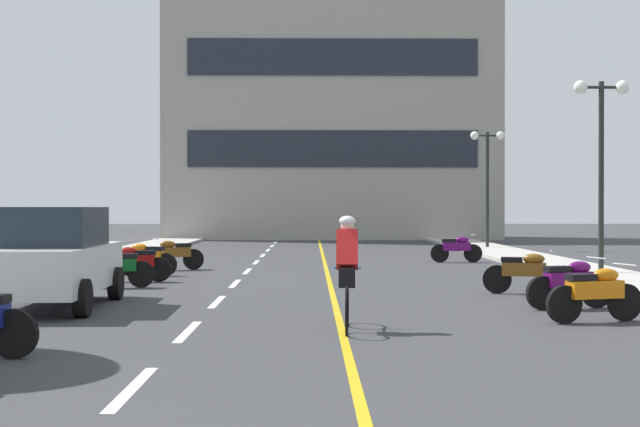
# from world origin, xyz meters

# --- Properties ---
(ground_plane) EXTENTS (140.00, 140.00, 0.00)m
(ground_plane) POSITION_xyz_m (0.00, 21.00, 0.00)
(ground_plane) COLOR #38383A
(curb_left) EXTENTS (2.40, 72.00, 0.12)m
(curb_left) POSITION_xyz_m (-7.20, 24.00, 0.06)
(curb_left) COLOR #B7B2A8
(curb_left) RESTS_ON ground
(curb_right) EXTENTS (2.40, 72.00, 0.12)m
(curb_right) POSITION_xyz_m (7.20, 24.00, 0.06)
(curb_right) COLOR #B7B2A8
(curb_right) RESTS_ON ground
(lane_dash_1) EXTENTS (0.14, 2.20, 0.01)m
(lane_dash_1) POSITION_xyz_m (-2.00, 6.00, 0.00)
(lane_dash_1) COLOR silver
(lane_dash_1) RESTS_ON ground
(lane_dash_2) EXTENTS (0.14, 2.20, 0.01)m
(lane_dash_2) POSITION_xyz_m (-2.00, 10.00, 0.00)
(lane_dash_2) COLOR silver
(lane_dash_2) RESTS_ON ground
(lane_dash_3) EXTENTS (0.14, 2.20, 0.01)m
(lane_dash_3) POSITION_xyz_m (-2.00, 14.00, 0.00)
(lane_dash_3) COLOR silver
(lane_dash_3) RESTS_ON ground
(lane_dash_4) EXTENTS (0.14, 2.20, 0.01)m
(lane_dash_4) POSITION_xyz_m (-2.00, 18.00, 0.00)
(lane_dash_4) COLOR silver
(lane_dash_4) RESTS_ON ground
(lane_dash_5) EXTENTS (0.14, 2.20, 0.01)m
(lane_dash_5) POSITION_xyz_m (-2.00, 22.00, 0.00)
(lane_dash_5) COLOR silver
(lane_dash_5) RESTS_ON ground
(lane_dash_6) EXTENTS (0.14, 2.20, 0.01)m
(lane_dash_6) POSITION_xyz_m (-2.00, 26.00, 0.00)
(lane_dash_6) COLOR silver
(lane_dash_6) RESTS_ON ground
(lane_dash_7) EXTENTS (0.14, 2.20, 0.01)m
(lane_dash_7) POSITION_xyz_m (-2.00, 30.00, 0.00)
(lane_dash_7) COLOR silver
(lane_dash_7) RESTS_ON ground
(lane_dash_8) EXTENTS (0.14, 2.20, 0.01)m
(lane_dash_8) POSITION_xyz_m (-2.00, 34.00, 0.00)
(lane_dash_8) COLOR silver
(lane_dash_8) RESTS_ON ground
(lane_dash_9) EXTENTS (0.14, 2.20, 0.01)m
(lane_dash_9) POSITION_xyz_m (-2.00, 38.00, 0.00)
(lane_dash_9) COLOR silver
(lane_dash_9) RESTS_ON ground
(lane_dash_10) EXTENTS (0.14, 2.20, 0.01)m
(lane_dash_10) POSITION_xyz_m (-2.00, 42.00, 0.00)
(lane_dash_10) COLOR silver
(lane_dash_10) RESTS_ON ground
(lane_dash_11) EXTENTS (0.14, 2.20, 0.01)m
(lane_dash_11) POSITION_xyz_m (-2.00, 46.00, 0.00)
(lane_dash_11) COLOR silver
(lane_dash_11) RESTS_ON ground
(centre_line_yellow) EXTENTS (0.12, 66.00, 0.01)m
(centre_line_yellow) POSITION_xyz_m (0.25, 24.00, 0.00)
(centre_line_yellow) COLOR gold
(centre_line_yellow) RESTS_ON ground
(office_building) EXTENTS (18.82, 6.32, 16.65)m
(office_building) POSITION_xyz_m (1.00, 48.10, 8.32)
(office_building) COLOR #9E998E
(office_building) RESTS_ON ground
(street_lamp_mid) EXTENTS (1.46, 0.36, 5.01)m
(street_lamp_mid) POSITION_xyz_m (7.40, 20.04, 3.80)
(street_lamp_mid) COLOR black
(street_lamp_mid) RESTS_ON curb_right
(street_lamp_far) EXTENTS (1.46, 0.36, 4.91)m
(street_lamp_far) POSITION_xyz_m (7.32, 34.39, 3.74)
(street_lamp_far) COLOR black
(street_lamp_far) RESTS_ON curb_right
(parked_car_near) EXTENTS (2.01, 4.24, 1.82)m
(parked_car_near) POSITION_xyz_m (-4.85, 13.02, 0.92)
(parked_car_near) COLOR black
(parked_car_near) RESTS_ON ground
(motorcycle_4) EXTENTS (1.66, 0.72, 0.92)m
(motorcycle_4) POSITION_xyz_m (4.29, 10.97, 0.47)
(motorcycle_4) COLOR black
(motorcycle_4) RESTS_ON ground
(motorcycle_5) EXTENTS (1.67, 0.71, 0.92)m
(motorcycle_5) POSITION_xyz_m (4.43, 12.78, 0.47)
(motorcycle_5) COLOR black
(motorcycle_5) RESTS_ON ground
(motorcycle_6) EXTENTS (1.67, 0.70, 0.92)m
(motorcycle_6) POSITION_xyz_m (4.26, 15.41, 0.47)
(motorcycle_6) COLOR black
(motorcycle_6) RESTS_ON ground
(motorcycle_7) EXTENTS (1.70, 0.60, 0.92)m
(motorcycle_7) POSITION_xyz_m (-4.59, 16.90, 0.47)
(motorcycle_7) COLOR black
(motorcycle_7) RESTS_ON ground
(motorcycle_8) EXTENTS (1.70, 0.60, 0.92)m
(motorcycle_8) POSITION_xyz_m (-4.45, 18.46, 0.47)
(motorcycle_8) COLOR black
(motorcycle_8) RESTS_ON ground
(motorcycle_9) EXTENTS (1.68, 0.65, 0.92)m
(motorcycle_9) POSITION_xyz_m (-4.57, 20.45, 0.47)
(motorcycle_9) COLOR black
(motorcycle_9) RESTS_ON ground
(motorcycle_10) EXTENTS (1.63, 0.81, 0.92)m
(motorcycle_10) POSITION_xyz_m (-4.14, 22.46, 0.47)
(motorcycle_10) COLOR black
(motorcycle_10) RESTS_ON ground
(motorcycle_11) EXTENTS (1.70, 0.60, 0.92)m
(motorcycle_11) POSITION_xyz_m (4.59, 25.87, 0.47)
(motorcycle_11) COLOR black
(motorcycle_11) RESTS_ON ground
(cyclist_rider) EXTENTS (0.42, 1.77, 1.71)m
(cyclist_rider) POSITION_xyz_m (0.33, 10.13, 0.89)
(cyclist_rider) COLOR black
(cyclist_rider) RESTS_ON ground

